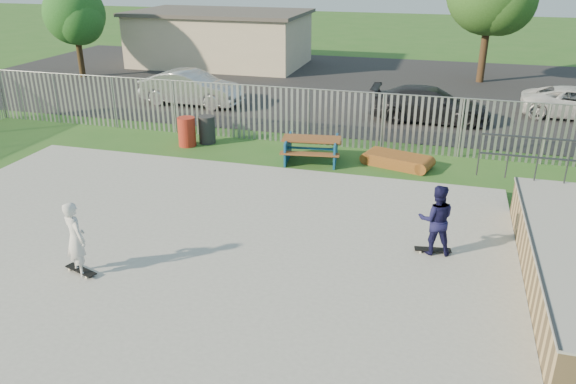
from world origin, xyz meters
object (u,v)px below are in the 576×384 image
(picnic_table, at_px, (312,149))
(trash_bin_red, at_px, (187,132))
(trash_bin_grey, at_px, (207,130))
(car_silver, at_px, (191,88))
(skater_navy, at_px, (436,220))
(funbox, at_px, (397,160))
(car_dark, at_px, (430,104))
(tree_left, at_px, (74,14))
(skater_white, at_px, (76,239))

(picnic_table, bearing_deg, trash_bin_red, 167.51)
(trash_bin_grey, bearing_deg, car_silver, 120.12)
(trash_bin_red, xyz_separation_m, skater_navy, (8.75, -5.91, 0.44))
(trash_bin_red, height_order, trash_bin_grey, trash_bin_red)
(trash_bin_red, bearing_deg, picnic_table, -4.79)
(funbox, height_order, trash_bin_red, trash_bin_red)
(picnic_table, relative_size, funbox, 1.01)
(trash_bin_grey, xyz_separation_m, car_dark, (7.57, 5.07, 0.22))
(skater_navy, bearing_deg, trash_bin_red, -42.43)
(funbox, xyz_separation_m, car_silver, (-9.73, 5.54, 0.59))
(car_dark, bearing_deg, picnic_table, 149.04)
(car_silver, bearing_deg, trash_bin_red, -153.88)
(car_silver, bearing_deg, tree_left, 66.94)
(trash_bin_grey, distance_m, tree_left, 14.97)
(car_silver, height_order, skater_navy, skater_navy)
(trash_bin_grey, bearing_deg, tree_left, 141.33)
(tree_left, distance_m, skater_white, 22.53)
(trash_bin_red, height_order, skater_white, skater_white)
(trash_bin_grey, relative_size, skater_white, 0.62)
(trash_bin_red, xyz_separation_m, car_dark, (8.12, 5.58, 0.19))
(trash_bin_grey, xyz_separation_m, tree_left, (-11.47, 9.18, 2.88))
(trash_bin_red, relative_size, car_dark, 0.22)
(picnic_table, height_order, trash_bin_red, trash_bin_red)
(funbox, xyz_separation_m, trash_bin_red, (-7.40, 0.07, 0.33))
(car_dark, bearing_deg, tree_left, 77.16)
(tree_left, bearing_deg, car_silver, -26.11)
(car_silver, height_order, car_dark, car_silver)
(picnic_table, bearing_deg, tree_left, 139.37)
(funbox, bearing_deg, trash_bin_red, -164.42)
(trash_bin_red, relative_size, skater_white, 0.64)
(funbox, relative_size, tree_left, 0.41)
(car_dark, distance_m, skater_navy, 11.51)
(funbox, distance_m, car_dark, 5.72)
(car_dark, distance_m, skater_white, 15.76)
(car_dark, xyz_separation_m, tree_left, (-19.03, 4.10, 2.66))
(funbox, distance_m, tree_left, 20.99)
(trash_bin_red, xyz_separation_m, skater_white, (1.71, -8.82, 0.44))
(picnic_table, xyz_separation_m, skater_white, (-2.92, -8.43, 0.55))
(funbox, xyz_separation_m, trash_bin_grey, (-6.85, 0.58, 0.31))
(picnic_table, height_order, skater_white, skater_white)
(trash_bin_red, relative_size, trash_bin_grey, 1.04)
(car_dark, bearing_deg, skater_white, 155.33)
(tree_left, bearing_deg, skater_navy, -38.41)
(trash_bin_grey, bearing_deg, trash_bin_red, -137.69)
(tree_left, distance_m, skater_navy, 25.21)
(trash_bin_grey, distance_m, skater_white, 9.40)
(picnic_table, xyz_separation_m, car_silver, (-6.97, 5.86, 0.37))
(car_dark, bearing_deg, skater_navy, -177.53)
(trash_bin_red, bearing_deg, car_silver, 113.07)
(funbox, relative_size, skater_white, 1.28)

